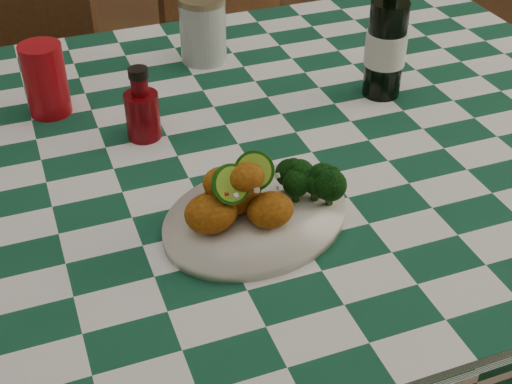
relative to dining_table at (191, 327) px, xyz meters
name	(u,v)px	position (x,y,z in m)	size (l,w,h in m)	color
dining_table	(191,327)	(0.00, 0.00, 0.00)	(1.66, 1.06, 0.79)	#12462E
plate	(256,219)	(0.06, -0.20, 0.40)	(0.28, 0.22, 0.02)	silver
fried_chicken_pile	(244,191)	(0.04, -0.20, 0.45)	(0.14, 0.10, 0.09)	#A96110
broccoli_side	(306,181)	(0.14, -0.19, 0.44)	(0.07, 0.07, 0.05)	black
red_tumbler	(45,80)	(-0.17, 0.21, 0.46)	(0.07, 0.07, 0.13)	#9C0810
ketchup_bottle	(141,104)	(-0.03, 0.08, 0.46)	(0.06, 0.06, 0.12)	#5C0409
mason_jar	(203,29)	(0.14, 0.32, 0.46)	(0.09, 0.09, 0.13)	#B2BCBA
beer_bottle	(388,31)	(0.40, 0.07, 0.51)	(0.07, 0.07, 0.24)	black
wooden_chair_left	(7,141)	(-0.27, 0.70, 0.07)	(0.42, 0.44, 0.92)	#472814
wooden_chair_right	(256,106)	(0.41, 0.73, 0.02)	(0.37, 0.39, 0.82)	#472814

